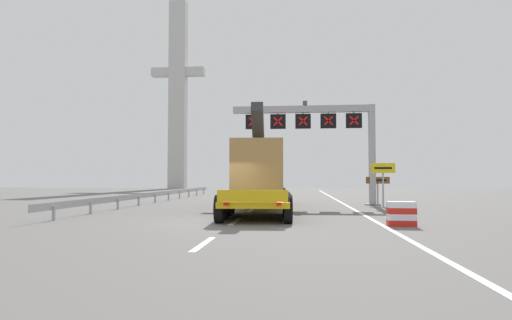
{
  "coord_description": "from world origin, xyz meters",
  "views": [
    {
      "loc": [
        3.02,
        -17.3,
        1.77
      ],
      "look_at": [
        0.57,
        8.5,
        2.86
      ],
      "focal_mm": 30.02,
      "sensor_mm": 36.0,
      "label": 1
    }
  ],
  "objects_px": {
    "exit_sign_yellow": "(383,174)",
    "crash_barrier_striped": "(401,214)",
    "tourist_info_sign_brown": "(378,184)",
    "heavy_haul_truck_yellow": "(261,174)",
    "overhead_lane_gantry": "(321,125)",
    "bridge_pylon_distant": "(178,92)"
  },
  "relations": [
    {
      "from": "exit_sign_yellow",
      "to": "crash_barrier_striped",
      "type": "bearing_deg",
      "value": -97.57
    },
    {
      "from": "bridge_pylon_distant",
      "to": "overhead_lane_gantry",
      "type": "bearing_deg",
      "value": -62.63
    },
    {
      "from": "tourist_info_sign_brown",
      "to": "heavy_haul_truck_yellow",
      "type": "bearing_deg",
      "value": -149.01
    },
    {
      "from": "exit_sign_yellow",
      "to": "tourist_info_sign_brown",
      "type": "relative_size",
      "value": 1.45
    },
    {
      "from": "heavy_haul_truck_yellow",
      "to": "exit_sign_yellow",
      "type": "relative_size",
      "value": 5.34
    },
    {
      "from": "exit_sign_yellow",
      "to": "tourist_info_sign_brown",
      "type": "xyz_separation_m",
      "value": [
        0.1,
        2.25,
        -0.61
      ]
    },
    {
      "from": "tourist_info_sign_brown",
      "to": "bridge_pylon_distant",
      "type": "xyz_separation_m",
      "value": [
        -25.2,
        41.76,
        14.85
      ]
    },
    {
      "from": "overhead_lane_gantry",
      "to": "heavy_haul_truck_yellow",
      "type": "height_order",
      "value": "overhead_lane_gantry"
    },
    {
      "from": "overhead_lane_gantry",
      "to": "bridge_pylon_distant",
      "type": "bearing_deg",
      "value": 117.37
    },
    {
      "from": "overhead_lane_gantry",
      "to": "bridge_pylon_distant",
      "type": "xyz_separation_m",
      "value": [
        -21.59,
        41.71,
        11.01
      ]
    },
    {
      "from": "overhead_lane_gantry",
      "to": "crash_barrier_striped",
      "type": "bearing_deg",
      "value": -79.94
    },
    {
      "from": "exit_sign_yellow",
      "to": "heavy_haul_truck_yellow",
      "type": "bearing_deg",
      "value": -163.57
    },
    {
      "from": "overhead_lane_gantry",
      "to": "exit_sign_yellow",
      "type": "height_order",
      "value": "overhead_lane_gantry"
    },
    {
      "from": "heavy_haul_truck_yellow",
      "to": "crash_barrier_striped",
      "type": "relative_size",
      "value": 13.96
    },
    {
      "from": "crash_barrier_striped",
      "to": "heavy_haul_truck_yellow",
      "type": "bearing_deg",
      "value": 126.55
    },
    {
      "from": "exit_sign_yellow",
      "to": "crash_barrier_striped",
      "type": "distance_m",
      "value": 10.21
    },
    {
      "from": "exit_sign_yellow",
      "to": "crash_barrier_striped",
      "type": "height_order",
      "value": "exit_sign_yellow"
    },
    {
      "from": "overhead_lane_gantry",
      "to": "crash_barrier_striped",
      "type": "xyz_separation_m",
      "value": [
        2.18,
        -12.31,
        -4.79
      ]
    },
    {
      "from": "overhead_lane_gantry",
      "to": "crash_barrier_striped",
      "type": "relative_size",
      "value": 9.49
    },
    {
      "from": "tourist_info_sign_brown",
      "to": "crash_barrier_striped",
      "type": "distance_m",
      "value": 12.37
    },
    {
      "from": "crash_barrier_striped",
      "to": "bridge_pylon_distant",
      "type": "bearing_deg",
      "value": 113.75
    },
    {
      "from": "overhead_lane_gantry",
      "to": "heavy_haul_truck_yellow",
      "type": "relative_size",
      "value": 0.68
    }
  ]
}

